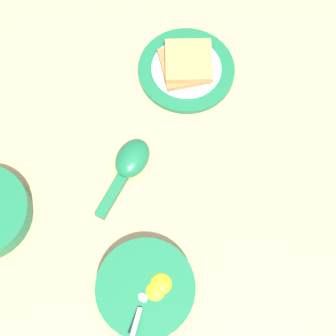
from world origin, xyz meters
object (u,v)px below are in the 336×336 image
Objects in this scene: egg_bowl at (146,289)px; soup_spoon at (130,163)px; toast_sandwich at (186,63)px; toast_plate at (186,70)px.

egg_bowl is 0.22m from soup_spoon.
egg_bowl reaches higher than toast_sandwich.
toast_plate is 0.22m from soup_spoon.
egg_bowl is at bearing -40.60° from soup_spoon.
toast_sandwich is at bearing 121.20° from egg_bowl.
egg_bowl is 0.98× the size of soup_spoon.
egg_bowl reaches higher than soup_spoon.
toast_sandwich reaches higher than soup_spoon.
egg_bowl is at bearing -58.91° from toast_plate.
toast_plate is 0.02m from toast_sandwich.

